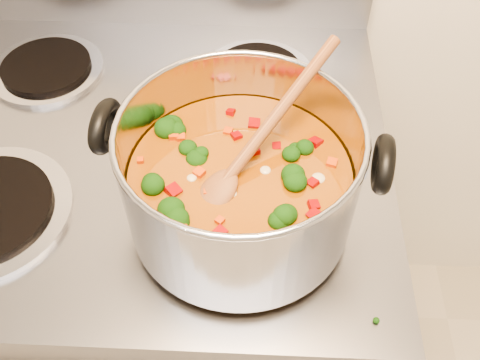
# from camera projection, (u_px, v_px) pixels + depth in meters

# --- Properties ---
(electric_range) EXTENTS (0.79, 0.72, 1.08)m
(electric_range) POSITION_uv_depth(u_px,v_px,m) (167.00, 277.00, 1.20)
(electric_range) COLOR gray
(electric_range) RESTS_ON ground
(stockpot) EXTENTS (0.36, 0.30, 0.18)m
(stockpot) POSITION_uv_depth(u_px,v_px,m) (240.00, 180.00, 0.68)
(stockpot) COLOR #ACADB5
(stockpot) RESTS_ON electric_range
(wooden_spoon) EXTENTS (0.19, 0.23, 0.13)m
(wooden_spoon) POSITION_uv_depth(u_px,v_px,m) (248.00, 152.00, 0.66)
(wooden_spoon) COLOR brown
(wooden_spoon) RESTS_ON stockpot
(cooktop_crumbs) EXTENTS (0.24, 0.01, 0.01)m
(cooktop_crumbs) POSITION_uv_depth(u_px,v_px,m) (182.00, 333.00, 0.64)
(cooktop_crumbs) COLOR black
(cooktop_crumbs) RESTS_ON electric_range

